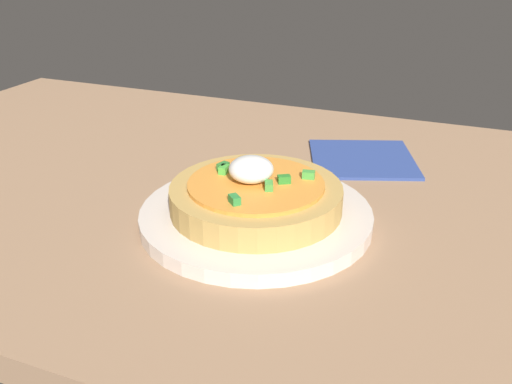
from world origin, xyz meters
The scene contains 4 objects.
dining_table centered at (0.00, 0.00, 1.45)cm, with size 124.95×67.36×2.90cm, color #9E7858.
plate centered at (2.07, -7.92, 3.65)cm, with size 24.31×24.31×1.51cm, color silver.
pizza centered at (2.04, -7.91, 6.07)cm, with size 17.84×17.84×5.73cm.
napkin centered at (8.88, 13.44, 3.10)cm, with size 13.41×13.41×0.40cm, color #2E458E.
Camera 1 is at (21.21, -56.02, 31.00)cm, focal length 39.08 mm.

